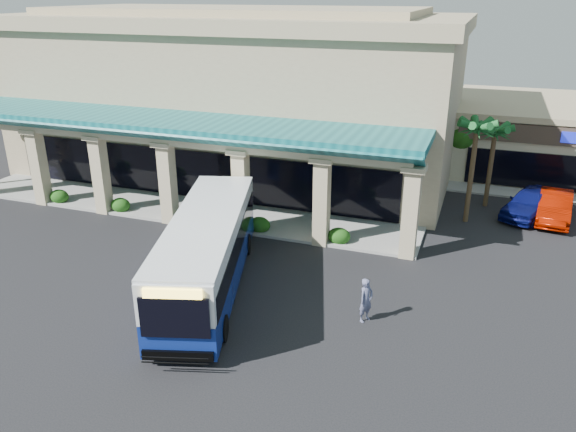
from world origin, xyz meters
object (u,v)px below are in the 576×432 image
at_px(transit_bus, 207,253).
at_px(car_white, 555,207).
at_px(pedestrian, 366,300).
at_px(car_silver, 531,203).

distance_m(transit_bus, car_white, 20.58).
distance_m(pedestrian, car_white, 16.28).
height_order(car_silver, car_white, car_silver).
height_order(transit_bus, car_white, transit_bus).
relative_size(transit_bus, car_silver, 2.41).
bearing_deg(car_silver, car_white, 18.19).
relative_size(pedestrian, car_silver, 0.37).
bearing_deg(car_silver, transit_bus, -111.07).
xyz_separation_m(pedestrian, car_white, (7.97, 14.20, -0.11)).
bearing_deg(pedestrian, car_silver, 4.02).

